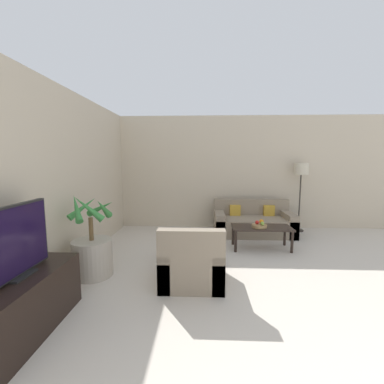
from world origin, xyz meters
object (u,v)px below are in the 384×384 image
Objects in this scene: coffee_table at (261,230)px; orange_fruit at (261,221)px; fruit_bowl at (259,226)px; tv_console at (22,306)px; armchair at (192,264)px; ottoman at (189,249)px; sofa_loveseat at (253,223)px; potted_palm at (92,251)px; apple_red at (257,222)px; television at (16,242)px; floor_lamp at (301,173)px; apple_green at (262,223)px.

coffee_table is 13.09× the size of orange_fruit.
coffee_table is 3.98× the size of fruit_bowl.
tv_console is 1.92m from armchair.
tv_console is at bearing -138.31° from fruit_bowl.
coffee_table is 1.45m from ottoman.
fruit_bowl reaches higher than ottoman.
orange_fruit is at bearing 49.13° from armchair.
armchair is (-1.27, -2.37, 0.01)m from sofa_loveseat.
potted_palm reaches higher than ottoman.
apple_red is 0.11× the size of ottoman.
television reaches higher than orange_fruit.
ottoman is at bearing 52.37° from television.
armchair is at bearing -131.85° from floor_lamp.
fruit_bowl is at bearing 48.94° from armchair.
apple_green is 0.82× the size of orange_fruit.
apple_green is at bearing 40.72° from tv_console.
apple_green is at bearing -96.02° from coffee_table.
apple_green is at bearing -45.45° from apple_red.
coffee_table is (2.68, 1.24, 0.01)m from potted_palm.
television is 12.15× the size of apple_green.
tv_console is 2.44m from ottoman.
sofa_loveseat is 1.04m from fruit_bowl.
tv_console is at bearing -139.28° from apple_green.
ottoman is (-0.08, 0.84, -0.08)m from armchair.
floor_lamp is 18.99× the size of orange_fruit.
floor_lamp is at bearing 48.15° from armchair.
ottoman is at bearing 52.30° from tv_console.
orange_fruit is 0.13× the size of ottoman.
fruit_bowl is 0.08m from apple_red.
sofa_loveseat is at bearing 61.79° from armchair.
tv_console is 18.55× the size of apple_green.
apple_red is (-0.12, -0.98, 0.25)m from sofa_loveseat.
tv_console is at bearing -137.54° from apple_red.
apple_red is (2.72, 2.49, 0.22)m from tv_console.
coffee_table is 1.75× the size of ottoman.
coffee_table is at bearing -92.13° from sofa_loveseat.
floor_lamp is 3.74m from armchair.
television is 11.84× the size of apple_red.
television is at bearing -138.28° from fruit_bowl.
orange_fruit reaches higher than apple_green.
armchair is at bearing -133.04° from apple_green.
apple_green is (2.80, 2.41, 0.22)m from tv_console.
apple_red is (-1.24, -1.27, -0.84)m from floor_lamp.
ottoman is at bearing -143.44° from floor_lamp.
apple_red is at bearing 42.46° from tv_console.
ottoman is at bearing -155.68° from orange_fruit.
armchair is 0.84m from ottoman.
sofa_loveseat reaches higher than tv_console.
orange_fruit is 1.48m from ottoman.
tv_console is 0.74× the size of sofa_loveseat.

